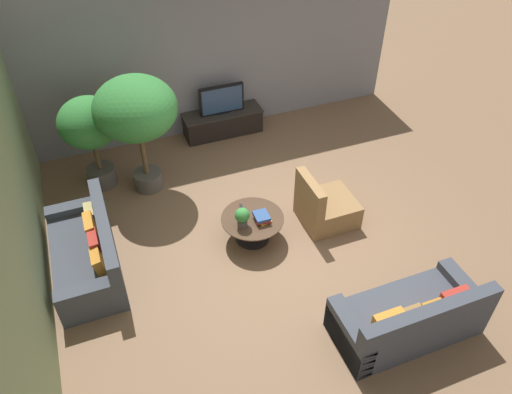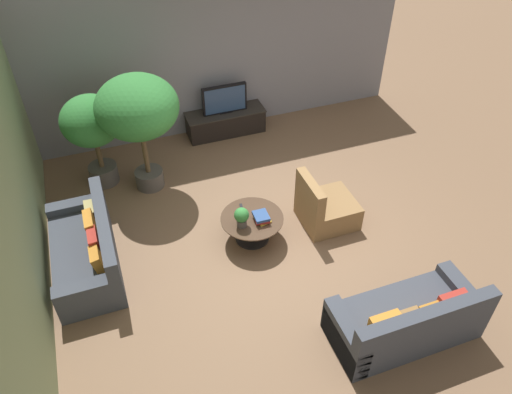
# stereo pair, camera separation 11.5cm
# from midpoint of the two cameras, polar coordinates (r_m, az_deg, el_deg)

# --- Properties ---
(ground_plane) EXTENTS (24.00, 24.00, 0.00)m
(ground_plane) POSITION_cam_midpoint_polar(r_m,az_deg,el_deg) (7.55, 1.60, -4.43)
(ground_plane) COLOR brown
(back_wall_stone) EXTENTS (7.40, 0.12, 3.00)m
(back_wall_stone) POSITION_cam_midpoint_polar(r_m,az_deg,el_deg) (9.26, -6.25, 15.90)
(back_wall_stone) COLOR gray
(back_wall_stone) RESTS_ON ground
(side_wall_left) EXTENTS (0.12, 7.40, 3.00)m
(side_wall_left) POSITION_cam_midpoint_polar(r_m,az_deg,el_deg) (6.48, -26.59, -0.84)
(side_wall_left) COLOR gray
(side_wall_left) RESTS_ON ground
(media_console) EXTENTS (1.49, 0.50, 0.46)m
(media_console) POSITION_cam_midpoint_polar(r_m,az_deg,el_deg) (9.63, -4.17, 8.52)
(media_console) COLOR black
(media_console) RESTS_ON ground
(television) EXTENTS (0.84, 0.13, 0.55)m
(television) POSITION_cam_midpoint_polar(r_m,az_deg,el_deg) (9.37, -4.31, 11.04)
(television) COLOR black
(television) RESTS_ON media_console
(coffee_table) EXTENTS (0.92, 0.92, 0.41)m
(coffee_table) POSITION_cam_midpoint_polar(r_m,az_deg,el_deg) (7.31, -0.86, -3.12)
(coffee_table) COLOR black
(coffee_table) RESTS_ON ground
(couch_by_wall) EXTENTS (0.84, 1.83, 0.84)m
(couch_by_wall) POSITION_cam_midpoint_polar(r_m,az_deg,el_deg) (7.29, -19.04, -6.15)
(couch_by_wall) COLOR #3D424C
(couch_by_wall) RESTS_ON ground
(couch_near_entry) EXTENTS (1.81, 0.84, 0.84)m
(couch_near_entry) POSITION_cam_midpoint_polar(r_m,az_deg,el_deg) (6.49, 16.60, -13.10)
(couch_near_entry) COLOR #3D424C
(couch_near_entry) RESTS_ON ground
(armchair_wicker) EXTENTS (0.80, 0.76, 0.86)m
(armchair_wicker) POSITION_cam_midpoint_polar(r_m,az_deg,el_deg) (7.67, 7.43, -1.18)
(armchair_wicker) COLOR olive
(armchair_wicker) RESTS_ON ground
(potted_palm_tall) EXTENTS (0.94, 0.94, 1.60)m
(potted_palm_tall) POSITION_cam_midpoint_polar(r_m,az_deg,el_deg) (8.27, -18.85, 7.48)
(potted_palm_tall) COLOR #514C47
(potted_palm_tall) RESTS_ON ground
(potted_palm_corner) EXTENTS (1.26, 1.26, 1.99)m
(potted_palm_corner) POSITION_cam_midpoint_polar(r_m,az_deg,el_deg) (7.80, -13.99, 9.46)
(potted_palm_corner) COLOR #514C47
(potted_palm_corner) RESTS_ON ground
(potted_plant_tabletop) EXTENTS (0.21, 0.21, 0.31)m
(potted_plant_tabletop) POSITION_cam_midpoint_polar(r_m,az_deg,el_deg) (6.99, -2.06, -2.26)
(potted_plant_tabletop) COLOR #514C47
(potted_plant_tabletop) RESTS_ON coffee_table
(book_stack) EXTENTS (0.24, 0.28, 0.11)m
(book_stack) POSITION_cam_midpoint_polar(r_m,az_deg,el_deg) (7.15, 0.22, -2.32)
(book_stack) COLOR gold
(book_stack) RESTS_ON coffee_table
(remote_black) EXTENTS (0.07, 0.16, 0.02)m
(remote_black) POSITION_cam_midpoint_polar(r_m,az_deg,el_deg) (7.38, -2.12, -1.24)
(remote_black) COLOR black
(remote_black) RESTS_ON coffee_table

